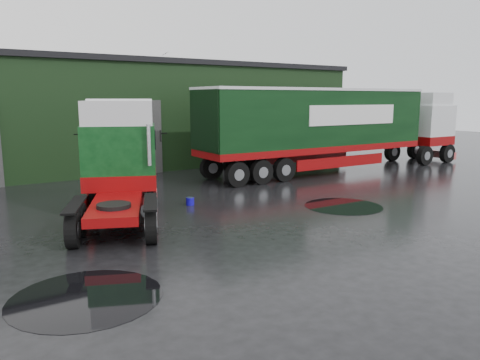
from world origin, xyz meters
name	(u,v)px	position (x,y,z in m)	size (l,w,h in m)	color
ground	(240,252)	(0.00, 0.00, 0.00)	(100.00, 100.00, 0.00)	black
warehouse	(92,113)	(2.00, 20.00, 3.16)	(32.40, 12.40, 6.30)	black
hero_tractor	(116,163)	(-1.79, 4.50, 2.03)	(2.77, 6.54, 4.06)	#0D3E16
lorry_right	(315,131)	(10.93, 9.00, 2.34)	(3.08, 17.79, 4.67)	silver
wash_bucket	(190,201)	(1.50, 5.77, 0.15)	(0.31, 0.31, 0.29)	#1208B8
tree_back_b	(149,102)	(10.00, 30.00, 3.75)	(4.40, 4.40, 7.50)	black
puddle_0	(86,297)	(-4.30, -0.69, 0.00)	(3.16, 3.16, 0.01)	black
puddle_1	(343,206)	(6.31, 2.31, 0.00)	(2.97, 2.97, 0.01)	black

